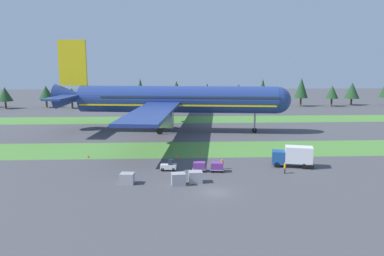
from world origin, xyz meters
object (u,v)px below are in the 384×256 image
Objects in this scene: catering_truck at (293,156)px; baggage_tug at (169,166)px; ground_crew_loader at (285,168)px; cargo_dolly_lead at (199,166)px; taxiway_marker_0 at (288,151)px; ground_crew_marshaller at (222,164)px; uld_container_2 at (195,177)px; uld_container_0 at (127,178)px; uld_container_1 at (178,179)px; airliner at (171,99)px; cargo_dolly_second at (217,166)px; taxiway_marker_2 at (201,152)px; taxiway_marker_1 at (88,156)px; taxiway_marker_3 at (178,156)px.

baggage_tug is at bearing 108.18° from catering_truck.
catering_truck is 4.20× the size of ground_crew_loader.
cargo_dolly_lead reaches higher than taxiway_marker_0.
taxiway_marker_0 is at bearing 54.37° from ground_crew_marshaller.
uld_container_2 is (-0.95, -5.79, -0.07)m from cargo_dolly_lead.
ground_crew_marshaller is (-12.31, -0.80, -1.01)m from catering_truck.
cargo_dolly_lead is at bearing -146.80° from ground_crew_marshaller.
uld_container_1 reaches higher than uld_container_0.
airliner is 121.14× the size of taxiway_marker_0.
uld_container_2 is at bearing 11.96° from airliner.
cargo_dolly_second is 5.19× the size of taxiway_marker_2.
catering_truck is 37.33m from taxiway_marker_1.
ground_crew_loader is 2.83× the size of taxiway_marker_0.
catering_truck reaches higher than taxiway_marker_3.
uld_container_2 is at bearing 152.33° from cargo_dolly_second.
taxiway_marker_1 is (-20.25, 9.91, -0.61)m from cargo_dolly_lead.
ground_crew_marshaller is at bearing -25.68° from cargo_dolly_second.
airliner reaches higher than baggage_tug.
ground_crew_loader is 35.92m from taxiway_marker_1.
ground_crew_loader reaches higher than taxiway_marker_1.
uld_container_1 is at bearing -90.22° from taxiway_marker_3.
baggage_tug reaches higher than taxiway_marker_1.
airliner reaches higher than taxiway_marker_2.
taxiway_marker_0 is 17.20m from taxiway_marker_2.
uld_container_0 is at bearing -137.92° from ground_crew_marshaller.
ground_crew_loader is (13.69, -1.83, 0.03)m from cargo_dolly_lead.
catering_truck is 12.38m from ground_crew_marshaller.
taxiway_marker_0 is (19.32, 18.07, -0.54)m from uld_container_2.
catering_truck reaches higher than ground_crew_marshaller.
catering_truck is 3.66× the size of uld_container_0.
uld_container_1 is (1.47, -7.52, 0.07)m from baggage_tug.
cargo_dolly_second is at bearing -84.25° from ground_crew_loader.
baggage_tug is at bearing 101.07° from uld_container_1.
taxiway_marker_2 is (4.68, 19.15, -0.66)m from uld_container_1.
uld_container_2 is 3.26× the size of taxiway_marker_0.
taxiway_marker_1 is 1.34× the size of taxiway_marker_2.
taxiway_marker_3 is (7.59, 15.41, -0.51)m from uld_container_0.
taxiway_marker_2 is (12.21, 18.20, -0.57)m from uld_container_0.
taxiway_marker_1 reaches higher than taxiway_marker_3.
uld_container_2 reaches higher than taxiway_marker_0.
ground_crew_loader is at bearing -33.47° from taxiway_marker_3.
cargo_dolly_lead is 4.04m from ground_crew_marshaller.
cargo_dolly_second reaches higher than taxiway_marker_0.
ground_crew_loader is at bearing -89.96° from cargo_dolly_second.
taxiway_marker_2 is (5.86, -24.19, -8.09)m from airliner.
cargo_dolly_lead is at bearing 111.57° from catering_truck.
taxiway_marker_2 is (-15.01, 10.36, -1.72)m from catering_truck.
taxiway_marker_3 is (16.80, -0.41, -0.02)m from taxiway_marker_1.
airliner is 121.12× the size of taxiway_marker_1.
taxiway_marker_2 is (-1.70, 12.68, -0.69)m from cargo_dolly_second.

